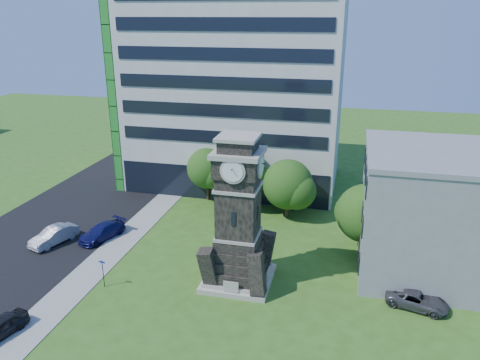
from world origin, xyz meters
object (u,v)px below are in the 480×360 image
(clock_tower, at_px, (238,222))
(street_sign, at_px, (103,270))
(car_east_lot, at_px, (417,300))
(car_street_north, at_px, (102,232))
(car_street_mid, at_px, (54,236))
(park_bench, at_px, (222,276))

(clock_tower, bearing_deg, street_sign, -161.45)
(car_east_lot, bearing_deg, car_street_north, 94.95)
(clock_tower, distance_m, car_street_north, 15.93)
(car_street_north, bearing_deg, clock_tower, 4.10)
(clock_tower, distance_m, street_sign, 11.43)
(car_street_mid, bearing_deg, car_east_lot, 13.85)
(car_east_lot, distance_m, street_sign, 24.18)
(clock_tower, relative_size, street_sign, 5.18)
(clock_tower, bearing_deg, car_east_lot, -1.99)
(clock_tower, relative_size, car_street_mid, 2.58)
(clock_tower, distance_m, park_bench, 4.95)
(car_street_north, xyz_separation_m, street_sign, (4.45, -7.66, 0.76))
(car_street_north, relative_size, park_bench, 2.64)
(clock_tower, bearing_deg, car_street_mid, 172.97)
(car_street_north, bearing_deg, street_sign, -39.65)
(street_sign, bearing_deg, car_street_north, 129.36)
(clock_tower, distance_m, car_east_lot, 14.54)
(clock_tower, bearing_deg, park_bench, -158.32)
(car_street_mid, distance_m, car_street_north, 4.39)
(car_street_north, height_order, park_bench, car_street_north)
(car_street_mid, xyz_separation_m, street_sign, (8.39, -5.72, 0.70))
(car_street_mid, distance_m, street_sign, 10.18)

